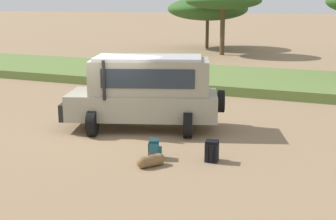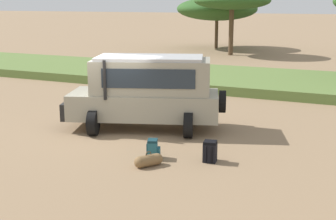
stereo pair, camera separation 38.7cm
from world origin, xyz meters
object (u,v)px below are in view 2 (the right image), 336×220
Objects in this scene: backpack_cluster_center at (153,149)px; duffel_bag_low_black_case at (149,160)px; acacia_tree_left_mid at (232,1)px; acacia_tree_far_left at (217,9)px; safari_vehicle at (147,91)px; backpack_beside_front_wheel at (210,151)px.

duffel_bag_low_black_case is at bearing -73.94° from backpack_cluster_center.
acacia_tree_left_mid reaches higher than backpack_cluster_center.
safari_vehicle is at bearing -75.66° from acacia_tree_far_left.
safari_vehicle is 7.56× the size of duffel_bag_low_black_case.
acacia_tree_left_mid is (-7.19, 24.92, 3.95)m from backpack_beside_front_wheel.
acacia_tree_far_left is at bearing 105.85° from duffel_bag_low_black_case.
duffel_bag_low_black_case is (0.18, -0.63, -0.10)m from backpack_cluster_center.
acacia_tree_left_mid is at bearing 102.73° from duffel_bag_low_black_case.
safari_vehicle is at bearing 117.45° from duffel_bag_low_black_case.
acacia_tree_left_mid is at bearing 102.65° from backpack_cluster_center.
acacia_tree_left_mid is (2.91, -4.95, 0.69)m from acacia_tree_far_left.
safari_vehicle is 3.95m from backpack_beside_front_wheel.
backpack_cluster_center is (1.54, -2.68, -1.04)m from safari_vehicle.
backpack_beside_front_wheel is at bearing -73.91° from acacia_tree_left_mid.
acacia_tree_left_mid reaches higher than safari_vehicle.
backpack_beside_front_wheel is at bearing -71.32° from acacia_tree_far_left.
acacia_tree_left_mid reaches higher than duffel_bag_low_black_case.
acacia_tree_far_left is (-8.77, 30.88, 3.39)m from duffel_bag_low_black_case.
backpack_cluster_center reaches higher than duffel_bag_low_black_case.
duffel_bag_low_black_case is 26.89m from acacia_tree_left_mid.
backpack_beside_front_wheel is 31.69m from acacia_tree_far_left.
backpack_beside_front_wheel is 26.23m from acacia_tree_left_mid.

